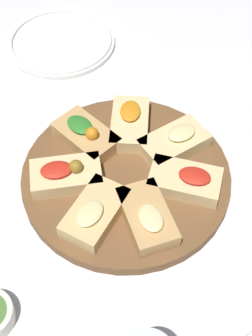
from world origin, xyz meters
TOP-DOWN VIEW (x-y plane):
  - ground_plane at (0.00, 0.00)m, footprint 3.00×3.00m
  - serving_board at (0.00, 0.00)m, footprint 0.35×0.35m
  - focaccia_slice_0 at (0.05, 0.08)m, footprint 0.11×0.13m
  - focaccia_slice_1 at (-0.03, 0.09)m, footprint 0.10×0.13m
  - focaccia_slice_2 at (-0.09, 0.04)m, footprint 0.13×0.10m
  - focaccia_slice_3 at (-0.08, -0.06)m, footprint 0.13×0.12m
  - focaccia_slice_4 at (-0.01, -0.10)m, footprint 0.08×0.12m
  - focaccia_slice_5 at (0.07, -0.07)m, footprint 0.13×0.13m
  - focaccia_slice_6 at (0.10, 0.01)m, footprint 0.12×0.07m
  - plate_right at (0.37, -0.13)m, footprint 0.23×0.23m

SIDE VIEW (x-z plane):
  - ground_plane at x=0.00m, z-range 0.00..0.00m
  - plate_right at x=0.37m, z-range 0.00..0.02m
  - serving_board at x=0.00m, z-range 0.00..0.02m
  - focaccia_slice_1 at x=-0.03m, z-range 0.02..0.05m
  - focaccia_slice_2 at x=-0.09m, z-range 0.02..0.05m
  - focaccia_slice_3 at x=-0.08m, z-range 0.02..0.05m
  - focaccia_slice_4 at x=-0.01m, z-range 0.02..0.05m
  - focaccia_slice_5 at x=0.07m, z-range 0.02..0.05m
  - focaccia_slice_0 at x=0.05m, z-range 0.01..0.06m
  - focaccia_slice_6 at x=0.10m, z-range 0.01..0.06m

